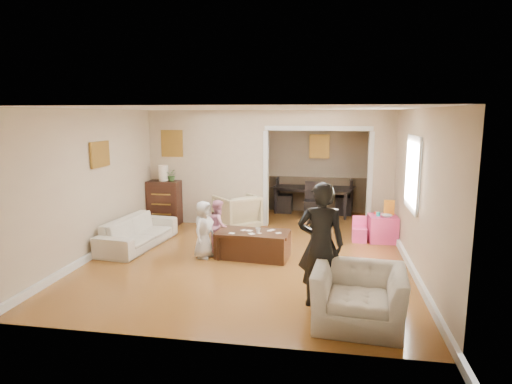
% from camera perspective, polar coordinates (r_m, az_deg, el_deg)
% --- Properties ---
extents(floor, '(7.00, 7.00, 0.00)m').
position_cam_1_polar(floor, '(8.35, -0.23, -7.35)').
color(floor, '#A7692B').
rests_on(floor, ground).
extents(partition_left, '(2.75, 0.18, 2.60)m').
position_cam_1_polar(partition_left, '(10.10, -6.20, 3.20)').
color(partition_left, '#C3B38F').
rests_on(partition_left, ground).
extents(partition_right, '(0.55, 0.18, 2.60)m').
position_cam_1_polar(partition_right, '(9.79, 16.06, 2.64)').
color(partition_right, '#C3B38F').
rests_on(partition_right, ground).
extents(partition_header, '(2.22, 0.18, 0.35)m').
position_cam_1_polar(partition_header, '(9.66, 8.15, 9.53)').
color(partition_header, '#C3B38F').
rests_on(partition_header, partition_right).
extents(window_pane, '(0.03, 0.95, 1.10)m').
position_cam_1_polar(window_pane, '(7.64, 19.86, 2.32)').
color(window_pane, white).
rests_on(window_pane, ground).
extents(framed_art_partition, '(0.45, 0.03, 0.55)m').
position_cam_1_polar(framed_art_partition, '(10.21, -10.90, 6.25)').
color(framed_art_partition, brown).
rests_on(framed_art_partition, partition_left).
extents(framed_art_sofa_wall, '(0.03, 0.55, 0.40)m').
position_cam_1_polar(framed_art_sofa_wall, '(8.34, -19.71, 4.67)').
color(framed_art_sofa_wall, brown).
extents(framed_art_alcove, '(0.45, 0.03, 0.55)m').
position_cam_1_polar(framed_art_alcove, '(11.32, 8.28, 5.92)').
color(framed_art_alcove, brown).
extents(sofa, '(0.94, 1.97, 0.55)m').
position_cam_1_polar(sofa, '(8.71, -15.15, -5.07)').
color(sofa, silver).
rests_on(sofa, ground).
extents(armchair_back, '(1.19, 1.19, 0.77)m').
position_cam_1_polar(armchair_back, '(9.63, -2.51, -2.61)').
color(armchair_back, '#C9BD8C').
rests_on(armchair_back, ground).
extents(armchair_front, '(1.16, 1.04, 0.70)m').
position_cam_1_polar(armchair_front, '(5.52, 13.23, -13.17)').
color(armchair_front, silver).
rests_on(armchair_front, ground).
extents(dresser, '(0.73, 0.41, 1.01)m').
position_cam_1_polar(dresser, '(10.28, -11.85, -1.35)').
color(dresser, black).
rests_on(dresser, ground).
extents(table_lamp, '(0.22, 0.22, 0.36)m').
position_cam_1_polar(table_lamp, '(10.16, -11.99, 2.43)').
color(table_lamp, '#FFEDCF').
rests_on(table_lamp, dresser).
extents(potted_plant, '(0.25, 0.22, 0.28)m').
position_cam_1_polar(potted_plant, '(10.10, -10.93, 2.18)').
color(potted_plant, '#41672E').
rests_on(potted_plant, dresser).
extents(coffee_table, '(1.32, 0.76, 0.47)m').
position_cam_1_polar(coffee_table, '(7.78, -0.40, -6.87)').
color(coffee_table, '#3C2213').
rests_on(coffee_table, ground).
extents(coffee_cup, '(0.10, 0.10, 0.08)m').
position_cam_1_polar(coffee_cup, '(7.64, 0.27, -5.03)').
color(coffee_cup, beige).
rests_on(coffee_cup, coffee_table).
extents(play_table, '(0.58, 0.58, 0.52)m').
position_cam_1_polar(play_table, '(9.09, 16.18, -4.60)').
color(play_table, '#D83877').
rests_on(play_table, ground).
extents(cereal_box, '(0.20, 0.08, 0.30)m').
position_cam_1_polar(cereal_box, '(9.11, 16.99, -1.95)').
color(cereal_box, yellow).
rests_on(cereal_box, play_table).
extents(cyan_cup, '(0.08, 0.08, 0.08)m').
position_cam_1_polar(cyan_cup, '(8.96, 15.68, -2.80)').
color(cyan_cup, '#22AAA7').
rests_on(cyan_cup, play_table).
extents(toy_block, '(0.10, 0.09, 0.05)m').
position_cam_1_polar(toy_block, '(9.13, 15.44, -2.66)').
color(toy_block, red).
rests_on(toy_block, play_table).
extents(play_bowl, '(0.22, 0.22, 0.05)m').
position_cam_1_polar(play_bowl, '(8.91, 16.68, -3.01)').
color(play_bowl, silver).
rests_on(play_bowl, play_table).
extents(dining_table, '(2.16, 1.50, 0.69)m').
position_cam_1_polar(dining_table, '(11.26, 7.53, -1.04)').
color(dining_table, black).
rests_on(dining_table, ground).
extents(adult_person, '(0.62, 0.42, 1.67)m').
position_cam_1_polar(adult_person, '(5.78, 8.45, -6.82)').
color(adult_person, black).
rests_on(adult_person, ground).
extents(child_kneel_a, '(0.45, 0.57, 1.02)m').
position_cam_1_polar(child_kneel_a, '(7.75, -6.83, -4.90)').
color(child_kneel_a, silver).
rests_on(child_kneel_a, ground).
extents(child_kneel_b, '(0.46, 0.54, 0.96)m').
position_cam_1_polar(child_kneel_b, '(8.14, -4.91, -4.36)').
color(child_kneel_b, pink).
rests_on(child_kneel_b, ground).
extents(child_toddler, '(0.48, 0.41, 0.78)m').
position_cam_1_polar(child_toddler, '(8.35, 7.63, -4.67)').
color(child_toddler, black).
rests_on(child_toddler, ground).
extents(craft_papers, '(0.92, 0.44, 0.00)m').
position_cam_1_polar(craft_papers, '(7.69, 0.00, -5.22)').
color(craft_papers, white).
rests_on(craft_papers, coffee_table).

